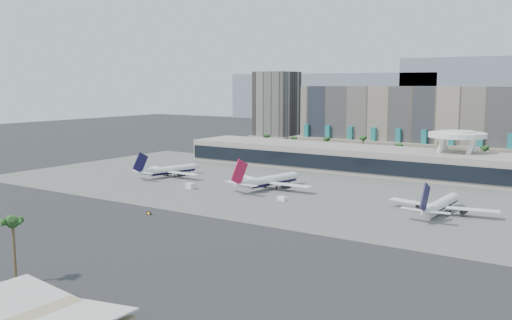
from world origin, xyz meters
The scene contains 14 objects.
ground centered at (0.00, 0.00, 0.00)m, with size 900.00×900.00×0.00m, color #232326.
apron_pad centered at (0.00, 55.00, 0.03)m, with size 260.00×130.00×0.06m, color #5B5B59.
hotel centered at (10.00, 174.41, 16.81)m, with size 140.00×30.00×42.00m.
office_tower centered at (-95.00, 200.00, 22.94)m, with size 30.00×30.00×52.00m.
terminal centered at (0.00, 109.84, 6.52)m, with size 170.00×32.50×14.50m.
saucer_structure centered at (55.00, 116.00, 18.45)m, with size 26.00×26.00×21.89m.
palm_row centered at (7.00, 145.00, 10.50)m, with size 157.80×2.80×13.10m.
airliner_left centered at (-57.59, 43.74, 3.29)m, with size 35.89×37.30×13.06m.
airliner_centre centered at (-1.74, 43.54, 3.63)m, with size 39.79×41.33×14.39m.
airliner_right centered at (70.75, 36.65, 3.36)m, with size 37.51×38.62×13.33m.
service_vehicle_a centered at (-29.47, 25.58, 1.20)m, with size 4.90×2.40×2.40m, color silver.
service_vehicle_b centered at (15.01, 25.92, 0.82)m, with size 3.20×1.83×1.65m, color white.
taxiway_sign centered at (-10.34, -18.59, 0.53)m, with size 2.35×0.80×1.06m.
near_palm_b centered at (12.36, -82.97, 12.39)m, with size 6.00×6.00×15.31m.
Camera 1 is at (123.38, -153.87, 43.76)m, focal length 40.00 mm.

